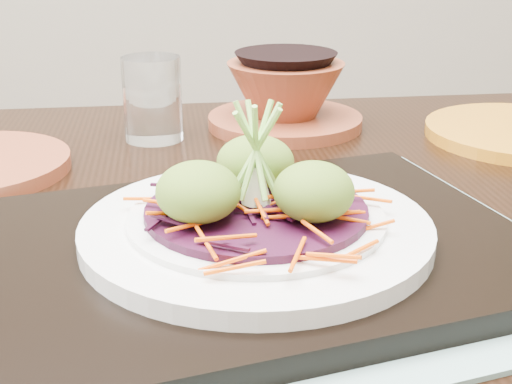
{
  "coord_description": "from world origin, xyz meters",
  "views": [
    {
      "loc": [
        0.09,
        -0.55,
        0.99
      ],
      "look_at": [
        0.09,
        -0.1,
        0.82
      ],
      "focal_mm": 50.0,
      "sensor_mm": 36.0,
      "label": 1
    }
  ],
  "objects_px": {
    "dining_table": "(239,361)",
    "water_glass": "(153,99)",
    "serving_tray": "(256,249)",
    "terracotta_bowl_set": "(285,98)",
    "white_plate": "(256,227)"
  },
  "relations": [
    {
      "from": "dining_table",
      "to": "water_glass",
      "type": "distance_m",
      "value": 0.31
    },
    {
      "from": "serving_tray",
      "to": "water_glass",
      "type": "distance_m",
      "value": 0.31
    },
    {
      "from": "dining_table",
      "to": "terracotta_bowl_set",
      "type": "relative_size",
      "value": 6.03
    },
    {
      "from": "serving_tray",
      "to": "white_plate",
      "type": "bearing_deg",
      "value": -172.43
    },
    {
      "from": "terracotta_bowl_set",
      "to": "water_glass",
      "type": "bearing_deg",
      "value": -161.63
    },
    {
      "from": "white_plate",
      "to": "terracotta_bowl_set",
      "type": "height_order",
      "value": "terracotta_bowl_set"
    },
    {
      "from": "dining_table",
      "to": "water_glass",
      "type": "xyz_separation_m",
      "value": [
        -0.09,
        0.25,
        0.14
      ]
    },
    {
      "from": "water_glass",
      "to": "white_plate",
      "type": "bearing_deg",
      "value": -70.18
    },
    {
      "from": "terracotta_bowl_set",
      "to": "serving_tray",
      "type": "bearing_deg",
      "value": -95.86
    },
    {
      "from": "serving_tray",
      "to": "terracotta_bowl_set",
      "type": "height_order",
      "value": "terracotta_bowl_set"
    },
    {
      "from": "dining_table",
      "to": "white_plate",
      "type": "distance_m",
      "value": 0.13
    },
    {
      "from": "serving_tray",
      "to": "water_glass",
      "type": "xyz_separation_m",
      "value": [
        -0.1,
        0.29,
        0.03
      ]
    },
    {
      "from": "dining_table",
      "to": "water_glass",
      "type": "relative_size",
      "value": 15.4
    },
    {
      "from": "white_plate",
      "to": "water_glass",
      "type": "xyz_separation_m",
      "value": [
        -0.1,
        0.29,
        0.02
      ]
    },
    {
      "from": "water_glass",
      "to": "terracotta_bowl_set",
      "type": "relative_size",
      "value": 0.39
    }
  ]
}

